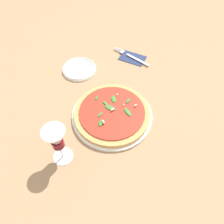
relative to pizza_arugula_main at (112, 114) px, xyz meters
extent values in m
plane|color=#9E7A56|center=(-0.02, 0.01, -0.02)|extent=(6.00, 6.00, 0.00)
cylinder|color=white|center=(0.00, 0.00, -0.01)|extent=(0.34, 0.34, 0.01)
cylinder|color=tan|center=(0.00, 0.00, 0.00)|extent=(0.32, 0.32, 0.02)
cylinder|color=#A82D1E|center=(0.00, 0.00, 0.02)|extent=(0.27, 0.27, 0.01)
ellipsoid|color=#3D7230|center=(0.01, -0.01, 0.02)|extent=(0.05, 0.02, 0.01)
ellipsoid|color=#39732C|center=(-0.04, -0.08, 0.02)|extent=(0.02, 0.03, 0.01)
ellipsoid|color=#317E28|center=(0.02, -0.06, 0.02)|extent=(0.04, 0.04, 0.01)
ellipsoid|color=#36732F|center=(0.09, -0.03, 0.02)|extent=(0.01, 0.03, 0.01)
ellipsoid|color=#377C32|center=(-0.06, -0.03, 0.02)|extent=(0.05, 0.04, 0.01)
ellipsoid|color=#357729|center=(0.01, 0.07, 0.02)|extent=(0.02, 0.03, 0.01)
ellipsoid|color=#37802B|center=(0.04, -0.02, 0.02)|extent=(0.03, 0.02, 0.01)
ellipsoid|color=#30812F|center=(0.03, 0.04, 0.02)|extent=(0.01, 0.03, 0.01)
cube|color=#EFE5C6|center=(0.00, 0.07, 0.03)|extent=(0.01, 0.01, 0.01)
cube|color=#EFE5C6|center=(-0.03, -0.05, 0.03)|extent=(0.00, 0.01, 0.00)
cube|color=#EFE5C6|center=(-0.08, -0.07, 0.03)|extent=(0.01, 0.01, 0.01)
cube|color=#EFE5C6|center=(0.00, 0.00, 0.03)|extent=(0.01, 0.01, 0.01)
cube|color=#EFE5C6|center=(0.02, -0.09, 0.03)|extent=(0.00, 0.01, 0.00)
cylinder|color=white|center=(0.07, 0.25, -0.01)|extent=(0.07, 0.07, 0.00)
cylinder|color=white|center=(0.07, 0.25, 0.03)|extent=(0.01, 0.01, 0.08)
cone|color=white|center=(0.07, 0.25, 0.11)|extent=(0.08, 0.08, 0.10)
cylinder|color=maroon|center=(0.07, 0.25, 0.09)|extent=(0.04, 0.04, 0.03)
cube|color=navy|center=(0.08, -0.38, -0.01)|extent=(0.13, 0.09, 0.01)
cube|color=silver|center=(0.05, -0.37, -0.01)|extent=(0.14, 0.04, 0.00)
cube|color=silver|center=(0.15, -0.39, -0.01)|extent=(0.03, 0.03, 0.00)
cube|color=silver|center=(0.18, -0.41, -0.01)|extent=(0.04, 0.01, 0.00)
cube|color=silver|center=(0.18, -0.40, -0.01)|extent=(0.04, 0.01, 0.00)
cube|color=silver|center=(0.18, -0.39, -0.01)|extent=(0.04, 0.01, 0.00)
cylinder|color=white|center=(0.28, -0.17, -0.01)|extent=(0.17, 0.17, 0.01)
torus|color=white|center=(0.28, -0.17, 0.00)|extent=(0.16, 0.16, 0.01)
camera|label=1|loc=(-0.25, 0.47, 0.74)|focal=35.00mm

